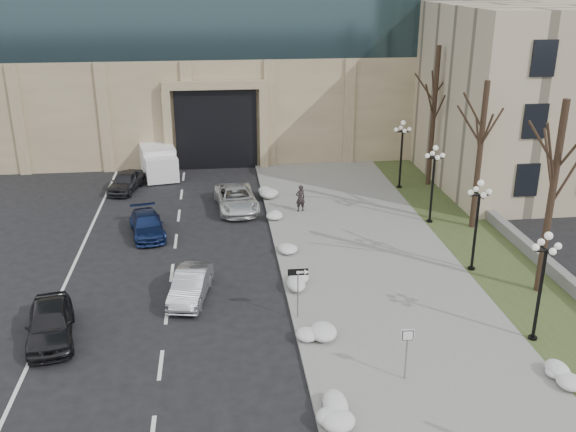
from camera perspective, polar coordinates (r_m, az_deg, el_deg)
name	(u,v)px	position (r m, az deg, el deg)	size (l,w,h in m)	color
sidewalk	(370,262)	(33.11, 7.27, -4.07)	(9.00, 40.00, 0.12)	gray
curb	(282,266)	(32.38, -0.51, -4.47)	(0.30, 40.00, 0.14)	gray
grass_strip	(491,256)	(35.18, 17.63, -3.41)	(4.00, 40.00, 0.10)	#394824
stone_wall	(512,234)	(37.55, 19.28, -1.55)	(0.50, 30.00, 0.70)	slate
car_a	(50,323)	(27.79, -20.40, -8.91)	(1.77, 4.39, 1.50)	black
car_b	(191,285)	(29.52, -8.65, -6.11)	(1.40, 4.01, 1.32)	#9C9EA4
car_c	(147,225)	(36.91, -12.42, -0.78)	(1.73, 4.25, 1.23)	navy
car_d	(236,198)	(40.07, -4.61, 1.57)	(2.38, 5.15, 1.43)	silver
car_e	(126,181)	(44.73, -14.22, 2.99)	(1.59, 3.94, 1.34)	#2B2B30
pedestrian	(300,198)	(39.28, 1.10, 1.60)	(0.61, 0.40, 1.67)	black
box_truck	(157,159)	(48.43, -11.54, 5.01)	(3.47, 6.94, 2.11)	white
one_way_sign	(302,278)	(26.86, 1.21, -5.53)	(0.90, 0.24, 2.41)	slate
keep_sign	(407,344)	(23.59, 10.54, -11.09)	(0.47, 0.08, 2.17)	slate
snow_clump_b	(327,415)	(22.12, 3.50, -17.26)	(1.10, 1.60, 0.36)	silver
snow_clump_c	(317,337)	(26.08, 2.63, -10.67)	(1.10, 1.60, 0.36)	silver
snow_clump_d	(297,281)	(30.34, 0.84, -5.83)	(1.10, 1.60, 0.36)	silver
snow_clump_e	(290,250)	(33.68, 0.16, -3.00)	(1.10, 1.60, 0.36)	silver
snow_clump_f	(275,215)	(38.38, -1.18, 0.08)	(1.10, 1.60, 0.36)	silver
snow_clump_g	(270,193)	(42.18, -1.62, 2.03)	(1.10, 1.60, 0.36)	silver
snow_clump_h	(558,379)	(25.60, 22.88, -13.19)	(1.10, 1.60, 0.36)	silver
lamppost_a	(543,272)	(26.77, 21.72, -4.66)	(1.18, 1.18, 4.76)	black
lamppost_b	(477,213)	(32.14, 16.49, 0.23)	(1.18, 1.18, 4.76)	black
lamppost_c	(433,174)	(37.86, 12.81, 3.69)	(1.18, 1.18, 4.76)	black
lamppost_d	(402,145)	(43.80, 10.09, 6.22)	(1.18, 1.18, 4.76)	black
tree_near	(555,172)	(30.13, 22.68, 3.63)	(3.20, 3.20, 9.00)	black
tree_mid	(482,135)	(37.13, 16.83, 6.87)	(3.20, 3.20, 8.50)	black
tree_far	(435,97)	(44.29, 12.93, 10.26)	(3.20, 3.20, 9.50)	black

